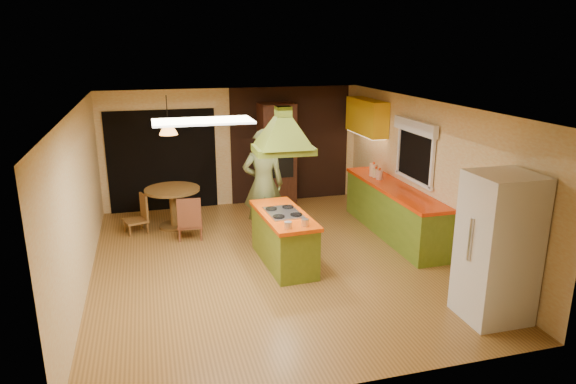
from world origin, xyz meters
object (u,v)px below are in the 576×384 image
object	(u,v)px
man	(263,185)
canister_large	(374,170)
kitchen_island	(284,238)
dining_table	(173,200)
wall_oven	(277,155)
refrigerator	(498,248)

from	to	relation	value
man	canister_large	distance (m)	2.27
kitchen_island	dining_table	size ratio (longest dim) A/B	1.66
kitchen_island	canister_large	distance (m)	2.73
man	wall_oven	bearing A→B (deg)	-101.59
dining_table	man	bearing A→B (deg)	-32.60
dining_table	canister_large	xyz separation A→B (m)	(3.79, -0.67, 0.49)
man	refrigerator	xyz separation A→B (m)	(2.19, -3.51, -0.04)
man	dining_table	xyz separation A→B (m)	(-1.54, 0.98, -0.45)
kitchen_island	wall_oven	xyz separation A→B (m)	(0.67, 3.06, 0.67)
dining_table	kitchen_island	bearing A→B (deg)	-53.83
canister_large	wall_oven	bearing A→B (deg)	134.55
dining_table	wall_oven	bearing A→B (deg)	21.53
kitchen_island	wall_oven	distance (m)	3.20
man	dining_table	distance (m)	1.88
refrigerator	wall_oven	xyz separation A→B (m)	(-1.47, 5.38, 0.15)
dining_table	canister_large	size ratio (longest dim) A/B	4.42
canister_large	dining_table	bearing A→B (deg)	170.02
refrigerator	wall_oven	size ratio (longest dim) A/B	0.87
dining_table	canister_large	world-z (taller)	canister_large
kitchen_island	man	xyz separation A→B (m)	(-0.05, 1.19, 0.56)
dining_table	canister_large	bearing A→B (deg)	-9.98
wall_oven	man	bearing A→B (deg)	-113.73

